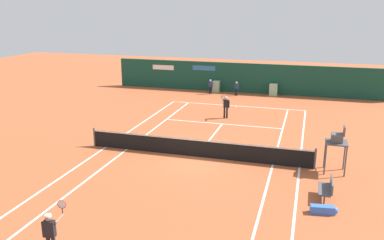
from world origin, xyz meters
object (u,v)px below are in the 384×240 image
(ball_kid_centre_post, at_px, (236,88))
(tennis_ball_by_sideline, at_px, (277,116))
(tennis_ball_mid_court, at_px, (236,109))
(player_on_baseline, at_px, (226,105))
(equipment_bag, at_px, (325,210))
(player_bench, at_px, (327,188))
(tennis_ball_near_service_line, at_px, (149,133))
(umpire_chair, at_px, (337,141))
(player_near_side, at_px, (50,231))
(ball_kid_left_post, at_px, (210,86))

(ball_kid_centre_post, relative_size, tennis_ball_by_sideline, 18.43)
(ball_kid_centre_post, height_order, tennis_ball_mid_court, ball_kid_centre_post)
(player_on_baseline, height_order, tennis_ball_by_sideline, player_on_baseline)
(equipment_bag, height_order, ball_kid_centre_post, ball_kid_centre_post)
(tennis_ball_mid_court, bearing_deg, player_bench, -65.26)
(tennis_ball_near_service_line, bearing_deg, equipment_bag, -35.76)
(player_bench, bearing_deg, tennis_ball_near_service_line, 59.54)
(umpire_chair, bearing_deg, ball_kid_centre_post, 26.07)
(player_near_side, bearing_deg, equipment_bag, 23.93)
(player_near_side, relative_size, ball_kid_left_post, 1.34)
(ball_kid_left_post, bearing_deg, tennis_ball_by_sideline, 126.85)
(player_near_side, bearing_deg, tennis_ball_by_sideline, 65.65)
(player_on_baseline, relative_size, tennis_ball_mid_court, 26.42)
(player_near_side, bearing_deg, player_bench, 29.57)
(umpire_chair, xyz_separation_m, ball_kid_centre_post, (-7.63, 15.60, -0.83))
(player_bench, xyz_separation_m, tennis_ball_mid_court, (-6.32, 13.71, -0.47))
(player_on_baseline, xyz_separation_m, tennis_ball_near_service_line, (-3.83, -4.93, -0.91))
(player_bench, xyz_separation_m, ball_kid_centre_post, (-7.22, 18.66, 0.21))
(player_bench, height_order, tennis_ball_by_sideline, player_bench)
(ball_kid_left_post, bearing_deg, ball_kid_centre_post, 170.42)
(player_bench, bearing_deg, tennis_ball_by_sideline, 14.02)
(tennis_ball_by_sideline, distance_m, tennis_ball_mid_court, 3.40)
(tennis_ball_near_service_line, bearing_deg, player_on_baseline, 52.13)
(ball_kid_left_post, relative_size, tennis_ball_mid_court, 19.40)
(player_bench, distance_m, player_on_baseline, 12.86)
(equipment_bag, distance_m, tennis_ball_near_service_line, 12.72)
(umpire_chair, xyz_separation_m, tennis_ball_by_sideline, (-3.55, 9.46, -1.52))
(equipment_bag, bearing_deg, player_on_baseline, 117.69)
(umpire_chair, height_order, equipment_bag, umpire_chair)
(equipment_bag, distance_m, player_near_side, 9.94)
(tennis_ball_mid_court, bearing_deg, umpire_chair, -57.68)
(tennis_ball_mid_court, bearing_deg, tennis_ball_near_service_line, -118.31)
(player_bench, bearing_deg, player_near_side, 128.58)
(player_near_side, height_order, ball_kid_centre_post, player_near_side)
(player_bench, distance_m, player_near_side, 10.76)
(ball_kid_centre_post, bearing_deg, player_bench, 109.98)
(ball_kid_centre_post, bearing_deg, tennis_ball_by_sideline, 122.50)
(umpire_chair, distance_m, ball_kid_centre_post, 17.39)
(tennis_ball_by_sideline, xyz_separation_m, tennis_ball_mid_court, (-3.19, 1.18, 0.00))
(umpire_chair, height_order, tennis_ball_near_service_line, umpire_chair)
(player_bench, distance_m, equipment_bag, 1.36)
(ball_kid_centre_post, bearing_deg, tennis_ball_near_service_line, 74.56)
(equipment_bag, distance_m, tennis_ball_mid_court, 16.27)
(umpire_chair, xyz_separation_m, player_near_side, (-8.82, -9.76, -0.62))
(player_bench, xyz_separation_m, ball_kid_left_post, (-9.58, 18.66, 0.25))
(umpire_chair, distance_m, player_bench, 3.26)
(player_on_baseline, distance_m, ball_kid_centre_post, 7.65)
(umpire_chair, bearing_deg, tennis_ball_mid_court, 32.32)
(player_near_side, height_order, tennis_ball_near_service_line, player_near_side)
(player_on_baseline, xyz_separation_m, ball_kid_centre_post, (-0.64, 7.62, -0.22))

